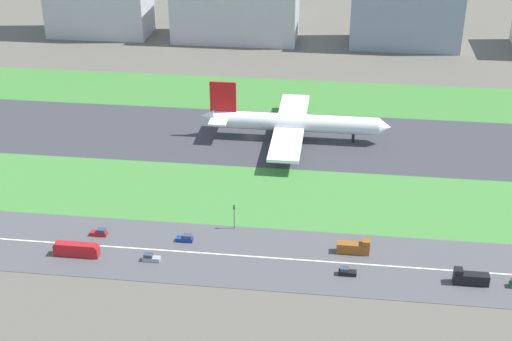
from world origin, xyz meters
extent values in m
plane|color=#5B564C|center=(0.00, 0.00, 0.00)|extent=(800.00, 800.00, 0.00)
cube|color=#38383D|center=(0.00, 0.00, 0.05)|extent=(280.00, 46.00, 0.10)
cube|color=#3D7A33|center=(0.00, 41.00, 0.05)|extent=(280.00, 36.00, 0.10)
cube|color=#427F38|center=(0.00, -41.00, 0.05)|extent=(280.00, 36.00, 0.10)
cube|color=#4C4C4F|center=(0.00, -73.00, 0.05)|extent=(280.00, 28.00, 0.10)
cube|color=silver|center=(0.00, -73.00, 0.11)|extent=(266.00, 0.50, 0.01)
cylinder|color=white|center=(15.32, 0.00, 6.30)|extent=(56.00, 6.00, 6.00)
cone|color=white|center=(45.32, 0.00, 6.30)|extent=(4.00, 5.70, 5.70)
cone|color=white|center=(-15.18, 0.00, 7.10)|extent=(5.00, 5.40, 5.40)
cube|color=red|center=(-9.68, 0.00, 14.30)|extent=(9.00, 0.80, 11.00)
cube|color=white|center=(-10.68, 0.00, 7.30)|extent=(6.00, 16.00, 0.60)
cube|color=white|center=(13.32, 15.00, 5.10)|extent=(10.00, 26.00, 1.00)
cylinder|color=gray|center=(14.32, 9.00, 2.90)|extent=(5.00, 3.20, 3.20)
cube|color=white|center=(13.32, -15.00, 5.10)|extent=(10.00, 26.00, 1.00)
cylinder|color=gray|center=(14.32, -9.00, 2.90)|extent=(5.00, 3.20, 3.20)
cylinder|color=black|center=(34.92, 0.00, 1.70)|extent=(1.00, 1.00, 3.20)
cylinder|color=black|center=(11.32, 3.50, 1.70)|extent=(1.00, 1.00, 3.20)
cylinder|color=black|center=(11.32, -3.50, 1.70)|extent=(1.00, 1.00, 3.20)
cube|color=#99999E|center=(-15.36, -78.00, 0.65)|extent=(4.40, 1.80, 1.10)
cube|color=#333D4C|center=(-16.16, -78.00, 1.65)|extent=(2.20, 1.66, 0.90)
cube|color=black|center=(63.53, -78.00, 1.50)|extent=(8.40, 2.50, 2.80)
cube|color=black|center=(60.33, -78.00, 3.50)|extent=(2.00, 2.30, 1.20)
cube|color=navy|center=(-8.98, -68.00, 0.65)|extent=(4.40, 1.80, 1.10)
cube|color=#333D4C|center=(-8.18, -68.00, 1.65)|extent=(2.20, 1.66, 0.90)
cube|color=#B2191E|center=(-32.48, -68.00, 0.65)|extent=(4.40, 1.80, 1.10)
cube|color=#333D4C|center=(-31.68, -68.00, 1.65)|extent=(2.20, 1.66, 0.90)
cube|color=#B2191E|center=(-35.00, -78.00, 1.60)|extent=(11.60, 2.50, 3.00)
cube|color=#B2191E|center=(-35.10, -78.00, 3.35)|extent=(10.80, 2.30, 0.50)
cube|color=black|center=(33.96, -78.00, 0.65)|extent=(4.40, 1.80, 1.10)
cube|color=#333D4C|center=(33.16, -78.00, 1.65)|extent=(2.20, 1.66, 0.90)
cube|color=brown|center=(35.22, -68.00, 1.50)|extent=(8.40, 2.50, 2.80)
cube|color=brown|center=(38.42, -68.00, 3.50)|extent=(2.00, 2.30, 1.20)
cylinder|color=#4C4C51|center=(3.09, -60.00, 3.10)|extent=(0.24, 0.24, 6.00)
cube|color=black|center=(3.09, -60.00, 6.70)|extent=(0.36, 0.36, 1.20)
sphere|color=#19D826|center=(3.09, -60.20, 7.00)|extent=(0.24, 0.24, 0.24)
cube|color=#B2B2B7|center=(-22.42, 114.00, 15.74)|extent=(59.28, 27.74, 31.48)
cylinder|color=silver|center=(-13.82, 159.00, 6.40)|extent=(25.04, 25.04, 12.81)
camera|label=1|loc=(29.68, -226.09, 104.28)|focal=50.74mm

